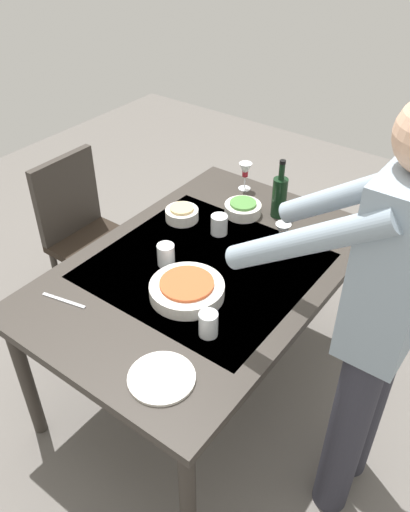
# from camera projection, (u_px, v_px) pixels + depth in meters

# --- Properties ---
(ground_plane) EXTENTS (6.00, 6.00, 0.00)m
(ground_plane) POSITION_uv_depth(u_px,v_px,m) (205.00, 378.00, 2.68)
(ground_plane) COLOR #66605B
(dining_table) EXTENTS (1.53, 1.02, 0.74)m
(dining_table) POSITION_uv_depth(u_px,v_px,m) (205.00, 278.00, 2.27)
(dining_table) COLOR #332D28
(dining_table) RESTS_ON ground_plane
(chair_near) EXTENTS (0.40, 0.40, 0.91)m
(chair_near) POSITION_uv_depth(u_px,v_px,m) (83.00, 228.00, 2.84)
(chair_near) COLOR black
(chair_near) RESTS_ON ground_plane
(person_server) EXTENTS (0.42, 0.61, 1.69)m
(person_server) POSITION_uv_depth(u_px,v_px,m) (380.00, 314.00, 1.67)
(person_server) COLOR #2D2D38
(person_server) RESTS_ON ground_plane
(wine_bottle) EXTENTS (0.07, 0.07, 0.30)m
(wine_bottle) POSITION_uv_depth(u_px,v_px,m) (279.00, 196.00, 2.49)
(wine_bottle) COLOR black
(wine_bottle) RESTS_ON dining_table
(wine_glass_left) EXTENTS (0.07, 0.07, 0.15)m
(wine_glass_left) POSITION_uv_depth(u_px,v_px,m) (245.00, 171.00, 2.70)
(wine_glass_left) COLOR white
(wine_glass_left) RESTS_ON dining_table
(wine_glass_right) EXTENTS (0.07, 0.07, 0.15)m
(wine_glass_right) POSITION_uv_depth(u_px,v_px,m) (283.00, 233.00, 2.24)
(wine_glass_right) COLOR white
(wine_glass_right) RESTS_ON dining_table
(water_cup_near_left) EXTENTS (0.08, 0.08, 0.10)m
(water_cup_near_left) POSITION_uv_depth(u_px,v_px,m) (166.00, 255.00, 2.21)
(water_cup_near_left) COLOR silver
(water_cup_near_left) RESTS_ON dining_table
(water_cup_near_right) EXTENTS (0.08, 0.08, 0.09)m
(water_cup_near_right) POSITION_uv_depth(u_px,v_px,m) (219.00, 225.00, 2.40)
(water_cup_near_right) COLOR silver
(water_cup_near_right) RESTS_ON dining_table
(water_cup_far_left) EXTENTS (0.07, 0.07, 0.10)m
(water_cup_far_left) POSITION_uv_depth(u_px,v_px,m) (208.00, 324.00, 1.88)
(water_cup_far_left) COLOR silver
(water_cup_far_left) RESTS_ON dining_table
(serving_bowl_pasta) EXTENTS (0.30, 0.30, 0.07)m
(serving_bowl_pasta) POSITION_uv_depth(u_px,v_px,m) (187.00, 289.00, 2.06)
(serving_bowl_pasta) COLOR white
(serving_bowl_pasta) RESTS_ON dining_table
(side_bowl_salad) EXTENTS (0.18, 0.18, 0.07)m
(side_bowl_salad) POSITION_uv_depth(u_px,v_px,m) (243.00, 208.00, 2.54)
(side_bowl_salad) COLOR white
(side_bowl_salad) RESTS_ON dining_table
(side_bowl_bread) EXTENTS (0.16, 0.16, 0.07)m
(side_bowl_bread) POSITION_uv_depth(u_px,v_px,m) (182.00, 213.00, 2.50)
(side_bowl_bread) COLOR white
(side_bowl_bread) RESTS_ON dining_table
(dinner_plate_near) EXTENTS (0.23, 0.23, 0.01)m
(dinner_plate_near) POSITION_uv_depth(u_px,v_px,m) (162.00, 378.00, 1.73)
(dinner_plate_near) COLOR white
(dinner_plate_near) RESTS_ON dining_table
(table_knife) EXTENTS (0.06, 0.20, 0.00)m
(table_knife) POSITION_uv_depth(u_px,v_px,m) (64.00, 300.00, 2.05)
(table_knife) COLOR silver
(table_knife) RESTS_ON dining_table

